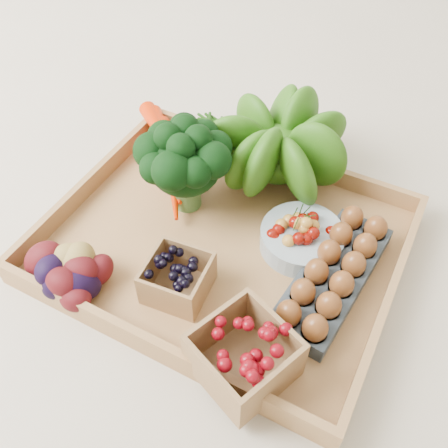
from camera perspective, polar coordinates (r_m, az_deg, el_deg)
The scene contains 10 objects.
ground at distance 0.83m, azimuth 0.00°, elevation -2.73°, with size 4.00×4.00×0.00m, color beige.
tray at distance 0.83m, azimuth 0.00°, elevation -2.41°, with size 0.55×0.45×0.01m, color #AF7E49.
carrots at distance 0.94m, azimuth -6.07°, elevation 7.72°, with size 0.22×0.16×0.05m, color red, non-canonical shape.
lettuce at distance 0.89m, azimuth 6.37°, elevation 9.67°, with size 0.17×0.17×0.17m, color #24570D.
broccoli at distance 0.84m, azimuth -4.35°, elevation 5.26°, with size 0.16×0.16×0.12m, color black, non-canonical shape.
cherry_bowl at distance 0.81m, azimuth 8.86°, elevation -1.69°, with size 0.14×0.14×0.04m, color #8C9EA5.
egg_carton at distance 0.78m, azimuth 12.29°, elevation -6.07°, with size 0.09×0.26×0.03m, color #3A434A.
potatoes at distance 0.78m, azimuth -17.67°, elevation -4.88°, with size 0.14×0.14×0.08m, color #3E090D, non-canonical shape.
punnet_blackberry at distance 0.74m, azimuth -5.33°, elevation -6.16°, with size 0.09×0.09×0.06m, color black.
punnet_raspberry at distance 0.67m, azimuth 2.27°, elevation -14.77°, with size 0.11×0.11×0.08m, color #65040C.
Camera 1 is at (0.24, -0.46, 0.65)m, focal length 40.00 mm.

